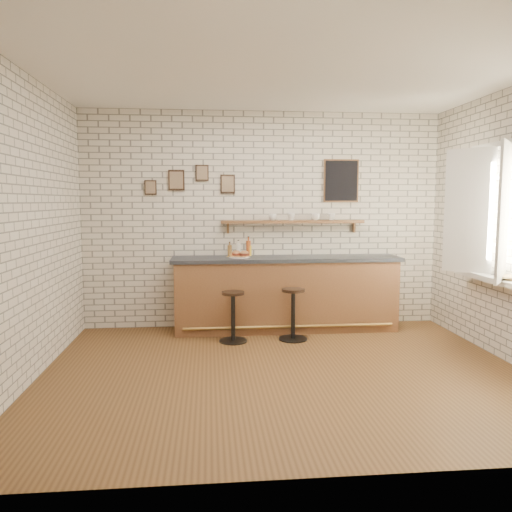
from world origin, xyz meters
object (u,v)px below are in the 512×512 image
object	(u,v)px
shelf_cup_d	(332,217)
shelf_cup_a	(273,217)
shelf_cup_c	(316,217)
bitters_bottle_amber	(248,248)
condiment_bottle_yellow	(249,250)
bar_counter	(286,293)
book_upper	(503,276)
bitters_bottle_white	(238,249)
shelf_cup_b	(291,217)
bar_stool_left	(233,315)
bitters_bottle_brown	(230,250)
bar_stool_right	(293,312)
ciabatta_sandwich	(240,254)
book_lower	(503,278)
sandwich_plate	(240,257)

from	to	relation	value
shelf_cup_d	shelf_cup_a	bearing A→B (deg)	177.66
shelf_cup_c	bitters_bottle_amber	bearing A→B (deg)	88.42
condiment_bottle_yellow	shelf_cup_d	size ratio (longest dim) A/B	1.80
bitters_bottle_amber	condiment_bottle_yellow	bearing A→B (deg)	0.00
bar_counter	book_upper	size ratio (longest dim) A/B	12.73
shelf_cup_c	book_upper	distance (m)	2.55
bar_counter	book_upper	world-z (taller)	bar_counter
bitters_bottle_white	shelf_cup_d	bearing A→B (deg)	0.84
book_upper	shelf_cup_b	bearing A→B (deg)	173.11
bitters_bottle_amber	book_upper	size ratio (longest dim) A/B	1.11
shelf_cup_c	bar_stool_left	bearing A→B (deg)	118.65
book_upper	bitters_bottle_brown	bearing A→B (deg)	-176.78
bar_stool_right	shelf_cup_a	size ratio (longest dim) A/B	5.86
bar_stool_right	shelf_cup_a	bearing A→B (deg)	103.85
bitters_bottle_brown	bar_stool_left	world-z (taller)	bitters_bottle_brown
ciabatta_sandwich	shelf_cup_d	world-z (taller)	shelf_cup_d
shelf_cup_c	book_lower	size ratio (longest dim) A/B	0.50
bar_counter	book_upper	bearing A→B (deg)	-38.21
bar_counter	book_lower	size ratio (longest dim) A/B	12.92
ciabatta_sandwich	bar_stool_right	world-z (taller)	ciabatta_sandwich
bar_counter	bar_stool_left	bearing A→B (deg)	-144.81
sandwich_plate	book_upper	size ratio (longest dim) A/B	1.15
bitters_bottle_amber	shelf_cup_b	world-z (taller)	shelf_cup_b
condiment_bottle_yellow	shelf_cup_b	size ratio (longest dim) A/B	1.69
bar_counter	bitters_bottle_brown	xyz separation A→B (m)	(-0.76, 0.18, 0.58)
shelf_cup_b	book_lower	world-z (taller)	shelf_cup_b
bar_counter	sandwich_plate	distance (m)	0.82
bitters_bottle_brown	shelf_cup_c	xyz separation A→B (m)	(1.21, 0.02, 0.46)
bitters_bottle_brown	bar_stool_left	xyz separation A→B (m)	(0.01, -0.71, -0.75)
book_upper	shelf_cup_c	bearing A→B (deg)	167.64
sandwich_plate	condiment_bottle_yellow	size ratio (longest dim) A/B	1.52
bitters_bottle_brown	shelf_cup_a	xyz separation A→B (m)	(0.60, 0.02, 0.45)
ciabatta_sandwich	shelf_cup_a	xyz separation A→B (m)	(0.47, 0.22, 0.48)
condiment_bottle_yellow	shelf_cup_d	xyz separation A→B (m)	(1.16, 0.02, 0.46)
shelf_cup_a	shelf_cup_d	distance (m)	0.83
bitters_bottle_brown	bar_counter	bearing A→B (deg)	-13.43
sandwich_plate	bitters_bottle_brown	distance (m)	0.25
bitters_bottle_brown	bar_stool_left	distance (m)	1.03
shelf_cup_a	book_lower	size ratio (longest dim) A/B	0.47
bar_stool_left	shelf_cup_c	xyz separation A→B (m)	(1.20, 0.73, 1.20)
bitters_bottle_brown	shelf_cup_c	distance (m)	1.29
bar_stool_right	book_lower	world-z (taller)	book_lower
condiment_bottle_yellow	bar_stool_right	bearing A→B (deg)	-54.00
ciabatta_sandwich	bitters_bottle_amber	bearing A→B (deg)	57.57
bitters_bottle_brown	bar_stool_right	bearing A→B (deg)	-41.70
bar_counter	bitters_bottle_white	size ratio (longest dim) A/B	13.93
bar_counter	condiment_bottle_yellow	size ratio (longest dim) A/B	16.82
condiment_bottle_yellow	shelf_cup_a	size ratio (longest dim) A/B	1.63
shelf_cup_a	bar_stool_right	bearing A→B (deg)	-112.50
ciabatta_sandwich	condiment_bottle_yellow	world-z (taller)	condiment_bottle_yellow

